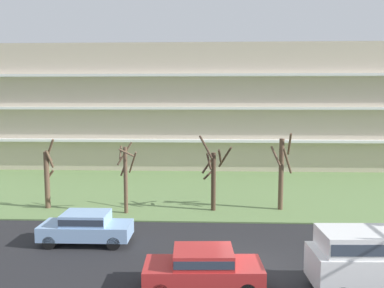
{
  "coord_description": "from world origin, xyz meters",
  "views": [
    {
      "loc": [
        -1.81,
        -16.03,
        7.09
      ],
      "look_at": [
        -2.74,
        6.0,
        4.58
      ],
      "focal_mm": 36.78,
      "sensor_mm": 36.0,
      "label": 1
    }
  ],
  "objects_px": {
    "tree_right": "(282,171)",
    "van_white_near_right": "(383,257)",
    "tree_left": "(126,176)",
    "sedan_blue_center_left": "(86,226)",
    "tree_center": "(214,175)",
    "sedan_red_near_left": "(203,267)",
    "tree_far_left": "(47,176)"
  },
  "relations": [
    {
      "from": "tree_center",
      "to": "van_white_near_right",
      "type": "bearing_deg",
      "value": -59.73
    },
    {
      "from": "tree_right",
      "to": "sedan_blue_center_left",
      "type": "xyz_separation_m",
      "value": [
        -10.66,
        -6.23,
        -1.69
      ]
    },
    {
      "from": "tree_center",
      "to": "sedan_blue_center_left",
      "type": "distance_m",
      "value": 8.78
    },
    {
      "from": "sedan_blue_center_left",
      "to": "tree_left",
      "type": "bearing_deg",
      "value": -100.71
    },
    {
      "from": "tree_center",
      "to": "sedan_red_near_left",
      "type": "xyz_separation_m",
      "value": [
        -0.5,
        -10.39,
        -1.49
      ]
    },
    {
      "from": "tree_center",
      "to": "sedan_red_near_left",
      "type": "relative_size",
      "value": 1.08
    },
    {
      "from": "tree_center",
      "to": "tree_right",
      "type": "relative_size",
      "value": 0.96
    },
    {
      "from": "van_white_near_right",
      "to": "tree_right",
      "type": "bearing_deg",
      "value": 97.11
    },
    {
      "from": "tree_left",
      "to": "tree_center",
      "type": "xyz_separation_m",
      "value": [
        5.41,
        0.81,
        -0.07
      ]
    },
    {
      "from": "tree_right",
      "to": "sedan_blue_center_left",
      "type": "distance_m",
      "value": 12.46
    },
    {
      "from": "tree_right",
      "to": "van_white_near_right",
      "type": "xyz_separation_m",
      "value": [
        1.74,
        -10.73,
        -1.17
      ]
    },
    {
      "from": "tree_far_left",
      "to": "sedan_blue_center_left",
      "type": "relative_size",
      "value": 1.03
    },
    {
      "from": "tree_left",
      "to": "tree_center",
      "type": "height_order",
      "value": "tree_center"
    },
    {
      "from": "tree_far_left",
      "to": "tree_right",
      "type": "height_order",
      "value": "tree_right"
    },
    {
      "from": "tree_left",
      "to": "sedan_red_near_left",
      "type": "xyz_separation_m",
      "value": [
        4.91,
        -9.58,
        -1.55
      ]
    },
    {
      "from": "tree_far_left",
      "to": "tree_center",
      "type": "relative_size",
      "value": 0.94
    },
    {
      "from": "tree_right",
      "to": "tree_center",
      "type": "bearing_deg",
      "value": -175.6
    },
    {
      "from": "van_white_near_right",
      "to": "tree_center",
      "type": "bearing_deg",
      "value": 118.14
    },
    {
      "from": "tree_left",
      "to": "sedan_blue_center_left",
      "type": "height_order",
      "value": "tree_left"
    },
    {
      "from": "sedan_red_near_left",
      "to": "tree_right",
      "type": "bearing_deg",
      "value": 63.1
    },
    {
      "from": "tree_far_left",
      "to": "sedan_blue_center_left",
      "type": "xyz_separation_m",
      "value": [
        4.37,
        -5.99,
        -1.27
      ]
    },
    {
      "from": "tree_far_left",
      "to": "sedan_red_near_left",
      "type": "bearing_deg",
      "value": -45.79
    },
    {
      "from": "tree_right",
      "to": "sedan_red_near_left",
      "type": "height_order",
      "value": "tree_right"
    },
    {
      "from": "tree_left",
      "to": "tree_right",
      "type": "height_order",
      "value": "tree_right"
    },
    {
      "from": "tree_center",
      "to": "tree_far_left",
      "type": "bearing_deg",
      "value": 179.5
    },
    {
      "from": "sedan_blue_center_left",
      "to": "van_white_near_right",
      "type": "xyz_separation_m",
      "value": [
        12.4,
        -4.5,
        0.52
      ]
    },
    {
      "from": "tree_right",
      "to": "sedan_blue_center_left",
      "type": "bearing_deg",
      "value": -149.7
    },
    {
      "from": "tree_right",
      "to": "sedan_red_near_left",
      "type": "relative_size",
      "value": 1.12
    },
    {
      "from": "tree_far_left",
      "to": "van_white_near_right",
      "type": "bearing_deg",
      "value": -32.02
    },
    {
      "from": "tree_left",
      "to": "sedan_blue_center_left",
      "type": "distance_m",
      "value": 5.39
    },
    {
      "from": "sedan_red_near_left",
      "to": "van_white_near_right",
      "type": "xyz_separation_m",
      "value": [
        6.57,
        0.0,
        0.52
      ]
    },
    {
      "from": "tree_center",
      "to": "sedan_blue_center_left",
      "type": "xyz_separation_m",
      "value": [
        -6.33,
        -5.89,
        -1.49
      ]
    }
  ]
}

